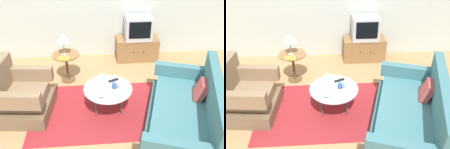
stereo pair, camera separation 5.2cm
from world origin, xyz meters
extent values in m
plane|color=#AD7F51|center=(0.00, 0.00, 0.00)|extent=(16.00, 16.00, 0.00)
cube|color=maroon|center=(0.14, 0.20, 0.00)|extent=(2.56, 1.50, 0.00)
cube|color=brown|center=(-1.21, 0.24, 0.12)|extent=(0.89, 0.96, 0.24)
cube|color=#846B4C|center=(-1.21, 0.24, 0.33)|extent=(0.73, 0.66, 0.18)
cube|color=#846B4C|center=(-1.25, -0.13, 0.54)|extent=(0.82, 0.22, 0.24)
cube|color=#846B4C|center=(-1.18, 0.61, 0.54)|extent=(0.82, 0.22, 0.24)
cube|color=#325C60|center=(1.18, -0.34, 0.12)|extent=(1.50, 2.09, 0.24)
cube|color=#3D7075|center=(1.18, -0.34, 0.33)|extent=(1.28, 1.78, 0.18)
cube|color=#3D7075|center=(1.57, -0.47, 0.68)|extent=(0.72, 1.83, 0.53)
cube|color=#3D7075|center=(1.46, 0.48, 0.53)|extent=(0.95, 0.43, 0.22)
cube|color=#C64C47|center=(1.54, -0.11, 0.56)|extent=(0.28, 0.34, 0.31)
cylinder|color=#B2C6C1|center=(0.14, 0.20, 0.44)|extent=(0.79, 0.79, 0.02)
cylinder|color=#4C4742|center=(0.14, 0.44, 0.22)|extent=(0.04, 0.04, 0.43)
cylinder|color=#4C4742|center=(-0.06, 0.07, 0.22)|extent=(0.04, 0.04, 0.43)
cylinder|color=#4C4742|center=(0.36, 0.08, 0.22)|extent=(0.04, 0.04, 0.43)
cylinder|color=olive|center=(-0.60, 1.18, 0.57)|extent=(0.51, 0.51, 0.02)
cylinder|color=brown|center=(-0.60, 1.18, 0.28)|extent=(0.05, 0.05, 0.56)
cylinder|color=brown|center=(-0.60, 1.18, 0.01)|extent=(0.28, 0.28, 0.02)
cube|color=olive|center=(0.91, 1.94, 0.26)|extent=(0.92, 0.45, 0.52)
sphere|color=black|center=(0.80, 1.70, 0.28)|extent=(0.02, 0.02, 0.02)
sphere|color=black|center=(1.02, 1.70, 0.28)|extent=(0.02, 0.02, 0.02)
cube|color=#B7B7BC|center=(0.91, 1.92, 0.77)|extent=(0.57, 0.45, 0.50)
cube|color=black|center=(0.91, 1.70, 0.80)|extent=(0.46, 0.01, 0.36)
cylinder|color=#9E937A|center=(-0.61, 1.15, 0.59)|extent=(0.12, 0.12, 0.02)
cylinder|color=#9E937A|center=(-0.61, 1.15, 0.73)|extent=(0.02, 0.02, 0.25)
cone|color=beige|center=(-0.61, 1.15, 0.93)|extent=(0.24, 0.24, 0.15)
cylinder|color=silver|center=(0.05, 0.31, 0.54)|extent=(0.09, 0.09, 0.18)
cone|color=silver|center=(0.05, 0.31, 0.66)|extent=(0.08, 0.08, 0.06)
cylinder|color=#335184|center=(0.24, 0.20, 0.49)|extent=(0.08, 0.08, 0.09)
torus|color=#335184|center=(0.30, 0.20, 0.49)|extent=(0.06, 0.01, 0.06)
cone|color=silver|center=(0.01, -0.01, 0.47)|extent=(0.13, 0.13, 0.04)
cube|color=black|center=(0.25, 0.41, 0.46)|extent=(0.18, 0.11, 0.02)
cube|color=olive|center=(-0.61, 0.97, 0.60)|extent=(0.22, 0.18, 0.03)
camera|label=1|loc=(-0.05, -2.98, 2.78)|focal=39.16mm
camera|label=2|loc=(0.00, -2.98, 2.78)|focal=39.16mm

